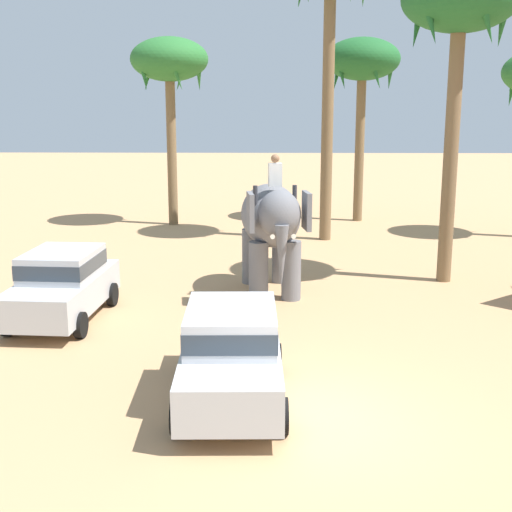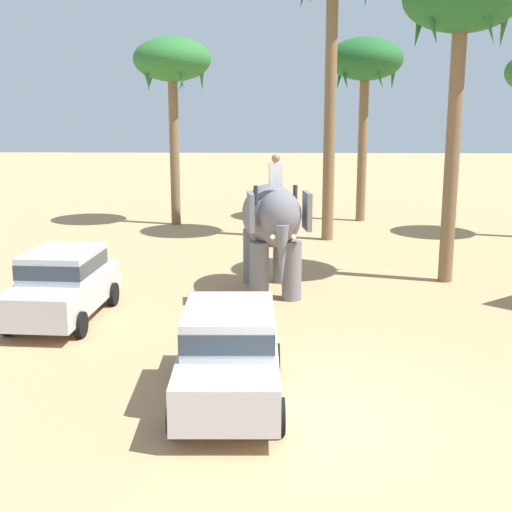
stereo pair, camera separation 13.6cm
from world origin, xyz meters
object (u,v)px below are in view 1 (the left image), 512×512
at_px(car_parked_far_side, 62,282).
at_px(elephant_with_mahout, 272,222).
at_px(palm_tree_leaning_seaward, 362,64).
at_px(car_sedan_foreground, 231,351).
at_px(palm_tree_near_hut, 169,64).
at_px(palm_tree_far_back, 460,10).

bearing_deg(car_parked_far_side, elephant_with_mahout, 25.85).
height_order(elephant_with_mahout, palm_tree_leaning_seaward, palm_tree_leaning_seaward).
height_order(car_sedan_foreground, palm_tree_near_hut, palm_tree_near_hut).
height_order(palm_tree_near_hut, palm_tree_leaning_seaward, palm_tree_leaning_seaward).
height_order(car_sedan_foreground, palm_tree_leaning_seaward, palm_tree_leaning_seaward).
bearing_deg(palm_tree_far_back, car_parked_far_side, -159.03).
distance_m(elephant_with_mahout, palm_tree_far_back, 7.76).
distance_m(palm_tree_near_hut, palm_tree_far_back, 13.29).
bearing_deg(palm_tree_near_hut, car_sedan_foreground, -79.10).
bearing_deg(palm_tree_leaning_seaward, car_sedan_foreground, -103.53).
xyz_separation_m(palm_tree_far_back, palm_tree_leaning_seaward, (-1.26, 10.54, -0.93)).
height_order(car_parked_far_side, palm_tree_far_back, palm_tree_far_back).
relative_size(car_sedan_foreground, palm_tree_near_hut, 0.53).
xyz_separation_m(car_sedan_foreground, palm_tree_leaning_seaward, (4.59, 19.06, 5.79)).
xyz_separation_m(car_parked_far_side, palm_tree_near_hut, (0.89, 13.34, 5.73)).
xyz_separation_m(car_sedan_foreground, car_parked_far_side, (-4.35, 4.62, 0.00)).
xyz_separation_m(car_sedan_foreground, palm_tree_near_hut, (-3.46, 17.96, 5.73)).
bearing_deg(palm_tree_near_hut, palm_tree_leaning_seaward, 7.84).
distance_m(car_sedan_foreground, car_parked_far_side, 6.34).
bearing_deg(elephant_with_mahout, car_parked_far_side, -154.15).
relative_size(palm_tree_near_hut, palm_tree_leaning_seaward, 0.99).
height_order(car_parked_far_side, palm_tree_leaning_seaward, palm_tree_leaning_seaward).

